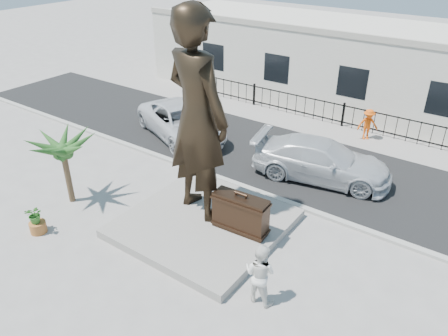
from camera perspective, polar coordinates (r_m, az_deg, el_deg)
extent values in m
plane|color=#9E9991|center=(14.39, -4.71, -11.23)|extent=(100.00, 100.00, 0.00)
cube|color=black|center=(20.08, 9.97, 0.99)|extent=(40.00, 7.00, 0.01)
cube|color=#A5A399|center=(17.34, 4.80, -3.24)|extent=(40.00, 0.25, 0.12)
cube|color=#9E9991|center=(23.44, 14.36, 4.71)|extent=(40.00, 2.50, 0.02)
cube|color=gray|center=(15.45, -2.61, -7.21)|extent=(5.20, 5.20, 0.30)
cube|color=black|center=(23.91, 15.27, 6.62)|extent=(22.00, 0.10, 1.20)
cube|color=silver|center=(27.23, 19.07, 12.32)|extent=(28.00, 7.00, 4.40)
imported|color=black|center=(14.26, -3.49, 6.70)|extent=(2.93, 2.25, 7.15)
cube|color=black|center=(14.51, 2.16, -5.96)|extent=(1.91, 0.71, 1.32)
imported|color=white|center=(12.32, 4.73, -13.56)|extent=(0.94, 0.74, 1.89)
imported|color=silver|center=(21.87, -5.57, 6.04)|extent=(6.35, 4.71, 1.60)
imported|color=silver|center=(18.46, 12.62, 1.00)|extent=(6.04, 3.43, 1.65)
imported|color=#FF5A0D|center=(22.63, 18.27, 5.43)|extent=(1.15, 1.05, 1.55)
cylinder|color=#A7622C|center=(16.47, -23.11, -7.12)|extent=(0.56, 0.56, 0.40)
imported|color=#2F6A22|center=(16.19, -23.46, -5.61)|extent=(0.73, 0.68, 0.65)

